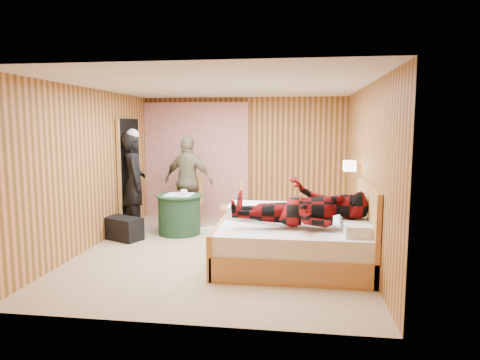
# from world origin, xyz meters

# --- Properties ---
(floor) EXTENTS (4.20, 5.00, 0.01)m
(floor) POSITION_xyz_m (0.00, 0.00, 0.00)
(floor) COLOR tan
(floor) RESTS_ON ground
(ceiling) EXTENTS (4.20, 5.00, 0.01)m
(ceiling) POSITION_xyz_m (0.00, 0.00, 2.50)
(ceiling) COLOR silver
(ceiling) RESTS_ON wall_back
(wall_back) EXTENTS (4.20, 0.02, 2.50)m
(wall_back) POSITION_xyz_m (0.00, 2.50, 1.25)
(wall_back) COLOR #CB844E
(wall_back) RESTS_ON floor
(wall_left) EXTENTS (0.02, 5.00, 2.50)m
(wall_left) POSITION_xyz_m (-2.10, 0.00, 1.25)
(wall_left) COLOR #CB844E
(wall_left) RESTS_ON floor
(wall_right) EXTENTS (0.02, 5.00, 2.50)m
(wall_right) POSITION_xyz_m (2.10, 0.00, 1.25)
(wall_right) COLOR #CB844E
(wall_right) RESTS_ON floor
(curtain) EXTENTS (2.20, 0.08, 2.40)m
(curtain) POSITION_xyz_m (-1.00, 2.43, 1.20)
(curtain) COLOR beige
(curtain) RESTS_ON floor
(doorway) EXTENTS (0.06, 0.90, 2.05)m
(doorway) POSITION_xyz_m (-2.06, 1.40, 1.02)
(doorway) COLOR black
(doorway) RESTS_ON floor
(wall_lamp) EXTENTS (0.26, 0.24, 0.16)m
(wall_lamp) POSITION_xyz_m (1.92, 0.45, 1.30)
(wall_lamp) COLOR gold
(wall_lamp) RESTS_ON wall_right
(bed) EXTENTS (2.10, 1.66, 1.14)m
(bed) POSITION_xyz_m (1.12, -0.51, 0.33)
(bed) COLOR #E5B75D
(bed) RESTS_ON floor
(nightstand) EXTENTS (0.39, 0.53, 0.51)m
(nightstand) POSITION_xyz_m (1.88, 0.11, 0.27)
(nightstand) COLOR #E5B75D
(nightstand) RESTS_ON floor
(round_table) EXTENTS (0.80, 0.80, 0.71)m
(round_table) POSITION_xyz_m (-0.96, 0.94, 0.36)
(round_table) COLOR #1F4530
(round_table) RESTS_ON floor
(chair_far) EXTENTS (0.52, 0.52, 0.93)m
(chair_far) POSITION_xyz_m (-0.93, 1.57, 0.54)
(chair_far) COLOR #E5B75D
(chair_far) RESTS_ON floor
(chair_near) EXTENTS (0.46, 0.46, 0.88)m
(chair_near) POSITION_xyz_m (-0.00, 1.31, 0.51)
(chair_near) COLOR #E5B75D
(chair_near) RESTS_ON floor
(duffel_bag) EXTENTS (0.76, 0.60, 0.38)m
(duffel_bag) POSITION_xyz_m (-1.80, 0.42, 0.19)
(duffel_bag) COLOR black
(duffel_bag) RESTS_ON floor
(sneaker_left) EXTENTS (0.25, 0.11, 0.11)m
(sneaker_left) POSITION_xyz_m (-0.49, 1.00, 0.05)
(sneaker_left) COLOR white
(sneaker_left) RESTS_ON floor
(sneaker_right) EXTENTS (0.27, 0.16, 0.11)m
(sneaker_right) POSITION_xyz_m (-0.34, 1.09, 0.06)
(sneaker_right) COLOR white
(sneaker_right) RESTS_ON floor
(woman_standing) EXTENTS (0.65, 0.77, 1.79)m
(woman_standing) POSITION_xyz_m (-1.85, 1.10, 0.89)
(woman_standing) COLOR black
(woman_standing) RESTS_ON floor
(man_at_table) EXTENTS (1.08, 0.64, 1.72)m
(man_at_table) POSITION_xyz_m (-0.96, 1.61, 0.86)
(man_at_table) COLOR #746B4D
(man_at_table) RESTS_ON floor
(man_on_bed) EXTENTS (0.86, 0.67, 1.77)m
(man_on_bed) POSITION_xyz_m (1.15, -0.74, 1.00)
(man_on_bed) COLOR maroon
(man_on_bed) RESTS_ON bed
(book_lower) EXTENTS (0.17, 0.23, 0.02)m
(book_lower) POSITION_xyz_m (1.88, 0.06, 0.52)
(book_lower) COLOR white
(book_lower) RESTS_ON nightstand
(book_upper) EXTENTS (0.26, 0.28, 0.02)m
(book_upper) POSITION_xyz_m (1.88, 0.06, 0.54)
(book_upper) COLOR white
(book_upper) RESTS_ON nightstand
(cup_nightstand) EXTENTS (0.12, 0.12, 0.09)m
(cup_nightstand) POSITION_xyz_m (1.88, 0.24, 0.56)
(cup_nightstand) COLOR white
(cup_nightstand) RESTS_ON nightstand
(cup_table) EXTENTS (0.16, 0.16, 0.10)m
(cup_table) POSITION_xyz_m (-0.86, 0.89, 0.76)
(cup_table) COLOR white
(cup_table) RESTS_ON round_table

